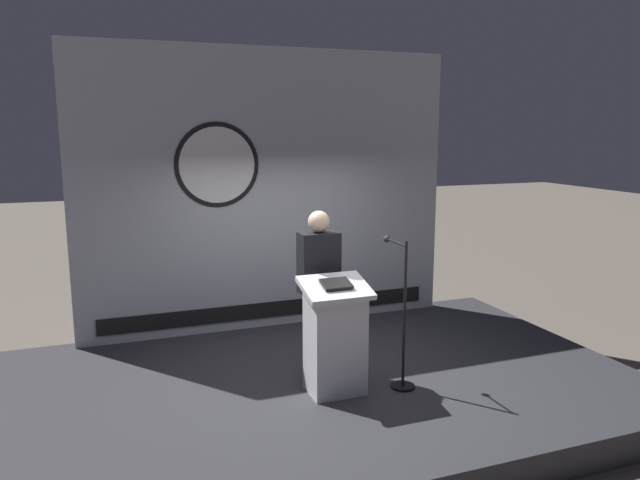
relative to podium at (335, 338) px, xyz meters
The scene contains 6 objects.
ground_plane 0.92m from the podium, 89.41° to the left, with size 40.00×40.00×0.00m, color #6B6056.
stage_platform 0.78m from the podium, 89.41° to the left, with size 6.40×4.00×0.30m, color #333338.
banner_display 2.50m from the podium, 90.23° to the left, with size 4.77×0.12×3.49m.
podium is the anchor object (origin of this frame).
speaker_person 0.58m from the podium, 87.97° to the left, with size 0.40×0.26×1.72m.
microphone_stand 0.67m from the podium, ahead, with size 0.24×0.56×1.47m.
Camera 1 is at (-2.11, -5.51, 2.84)m, focal length 34.31 mm.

